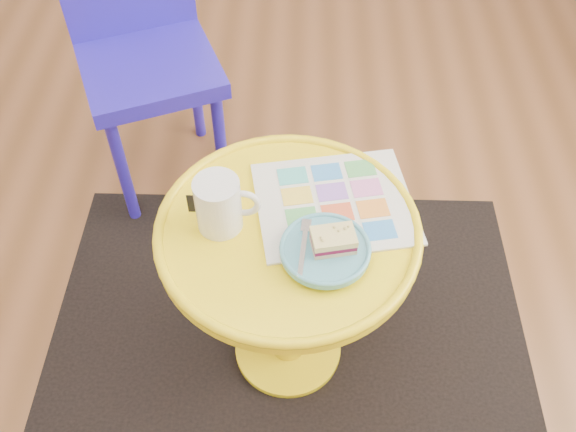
{
  "coord_description": "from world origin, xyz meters",
  "views": [
    {
      "loc": [
        0.57,
        -0.7,
        1.57
      ],
      "look_at": [
        0.56,
        0.14,
        0.57
      ],
      "focal_mm": 40.0,
      "sensor_mm": 36.0,
      "label": 1
    }
  ],
  "objects_px": {
    "side_table": "(288,269)",
    "plate": "(325,250)",
    "chair": "(141,38)",
    "mug": "(219,203)",
    "newspaper": "(335,203)"
  },
  "relations": [
    {
      "from": "mug",
      "to": "newspaper",
      "type": "bearing_deg",
      "value": 15.67
    },
    {
      "from": "newspaper",
      "to": "mug",
      "type": "distance_m",
      "value": 0.25
    },
    {
      "from": "side_table",
      "to": "plate",
      "type": "xyz_separation_m",
      "value": [
        0.08,
        -0.07,
        0.17
      ]
    },
    {
      "from": "side_table",
      "to": "plate",
      "type": "bearing_deg",
      "value": -42.67
    },
    {
      "from": "chair",
      "to": "plate",
      "type": "xyz_separation_m",
      "value": [
        0.51,
        -0.79,
        0.06
      ]
    },
    {
      "from": "chair",
      "to": "mug",
      "type": "relative_size",
      "value": 6.32
    },
    {
      "from": "side_table",
      "to": "mug",
      "type": "relative_size",
      "value": 4.13
    },
    {
      "from": "plate",
      "to": "newspaper",
      "type": "bearing_deg",
      "value": 80.54
    },
    {
      "from": "side_table",
      "to": "mug",
      "type": "distance_m",
      "value": 0.26
    },
    {
      "from": "chair",
      "to": "plate",
      "type": "relative_size",
      "value": 4.69
    },
    {
      "from": "newspaper",
      "to": "plate",
      "type": "relative_size",
      "value": 1.82
    },
    {
      "from": "newspaper",
      "to": "chair",
      "type": "bearing_deg",
      "value": 119.43
    },
    {
      "from": "mug",
      "to": "plate",
      "type": "bearing_deg",
      "value": -18.7
    },
    {
      "from": "chair",
      "to": "mug",
      "type": "height_order",
      "value": "chair"
    },
    {
      "from": "side_table",
      "to": "chair",
      "type": "xyz_separation_m",
      "value": [
        -0.44,
        0.72,
        0.11
      ]
    }
  ]
}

